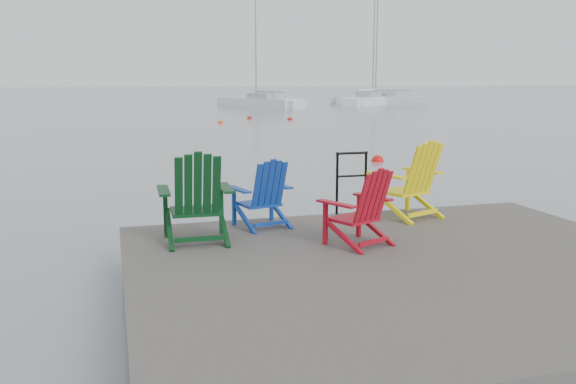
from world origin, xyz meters
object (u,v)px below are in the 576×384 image
object	(u,v)px
chair_blue	(263,193)
chair_green	(196,197)
handrail	(351,177)
chair_red	(361,207)
sailboat_mid	(370,101)
buoy_a	(378,161)
chair_yellow	(411,179)
buoy_c	(290,120)
sailboat_far	(380,101)
sailboat_near	(260,103)
buoy_b	(221,123)
buoy_d	(250,119)

from	to	relation	value
chair_blue	chair_green	bearing A→B (deg)	-164.88
handrail	chair_red	world-z (taller)	chair_red
chair_blue	chair_red	size ratio (longest dim) A/B	0.99
chair_green	sailboat_mid	xyz separation A→B (m)	(22.95, 47.09, -0.70)
chair_green	buoy_a	size ratio (longest dim) A/B	2.94
chair_yellow	buoy_c	distance (m)	28.64
sailboat_mid	buoy_c	xyz separation A→B (m)	(-13.48, -18.68, -0.36)
sailboat_mid	chair_blue	bearing A→B (deg)	-68.93
sailboat_far	sailboat_mid	bearing A→B (deg)	160.58
chair_green	buoy_a	xyz separation A→B (m)	(6.69, 9.57, -1.05)
chair_green	chair_yellow	size ratio (longest dim) A/B	1.01
chair_red	chair_yellow	world-z (taller)	chair_yellow
sailboat_near	sailboat_far	distance (m)	13.16
sailboat_far	buoy_c	xyz separation A→B (m)	(-15.03, -19.92, -0.36)
handrail	buoy_a	xyz separation A→B (m)	(4.33, 8.58, -1.04)
handrail	chair_green	size ratio (longest dim) A/B	0.82
buoy_a	sailboat_near	bearing A→B (deg)	82.06
chair_green	sailboat_near	bearing A→B (deg)	77.36
sailboat_mid	buoy_b	xyz separation A→B (m)	(-17.99, -20.29, -0.36)
sailboat_mid	chair_green	bearing A→B (deg)	-69.62
sailboat_mid	sailboat_far	bearing A→B (deg)	85.11
chair_blue	chair_yellow	distance (m)	2.12
chair_blue	sailboat_near	xyz separation A→B (m)	(10.74, 44.79, -0.60)
chair_blue	sailboat_mid	world-z (taller)	sailboat_mid
chair_green	sailboat_mid	size ratio (longest dim) A/B	0.09
chair_green	sailboat_near	distance (m)	46.80
buoy_b	sailboat_mid	bearing A→B (deg)	48.43
buoy_b	sailboat_far	bearing A→B (deg)	47.77
handrail	sailboat_near	size ratio (longest dim) A/B	0.08
chair_green	chair_red	distance (m)	1.94
buoy_c	chair_blue	bearing A→B (deg)	-107.00
sailboat_mid	buoy_a	bearing A→B (deg)	-67.06
sailboat_near	sailboat_far	xyz separation A→B (m)	(12.81, 3.01, 0.00)
buoy_a	buoy_b	size ratio (longest dim) A/B	1.16
chair_green	buoy_a	world-z (taller)	chair_green
chair_yellow	sailboat_near	bearing A→B (deg)	58.50
sailboat_near	buoy_a	distance (m)	36.09
buoy_d	chair_yellow	bearing A→B (deg)	-98.26
buoy_a	buoy_d	xyz separation A→B (m)	(0.69, 20.64, 0.00)
buoy_a	buoy_c	bearing A→B (deg)	81.63
buoy_d	sailboat_far	bearing A→B (deg)	46.62
buoy_a	buoy_c	distance (m)	19.04
sailboat_near	chair_yellow	bearing A→B (deg)	-129.86
chair_yellow	buoy_b	bearing A→B (deg)	65.26
chair_red	chair_yellow	distance (m)	1.71
chair_yellow	chair_blue	bearing A→B (deg)	158.89
chair_blue	sailboat_mid	size ratio (longest dim) A/B	0.08
chair_green	buoy_c	xyz separation A→B (m)	(9.47, 28.40, -1.05)
chair_yellow	chair_red	bearing A→B (deg)	-157.31
chair_red	buoy_a	xyz separation A→B (m)	(4.87, 10.23, -0.96)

